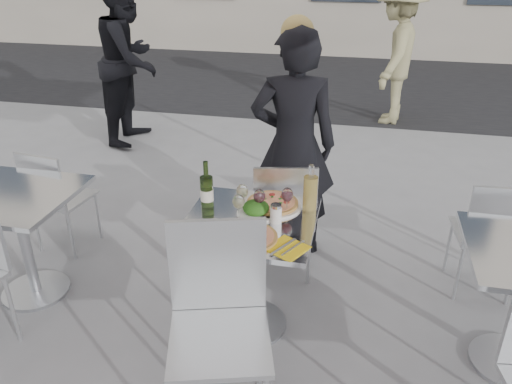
% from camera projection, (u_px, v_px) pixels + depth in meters
% --- Properties ---
extents(ground, '(80.00, 80.00, 0.00)m').
position_uv_depth(ground, '(251.00, 324.00, 3.11)').
color(ground, slate).
extents(street_asphalt, '(24.00, 5.00, 0.00)m').
position_uv_depth(street_asphalt, '(334.00, 79.00, 8.79)').
color(street_asphalt, black).
rests_on(street_asphalt, ground).
extents(main_table, '(0.72, 0.72, 0.75)m').
position_uv_depth(main_table, '(250.00, 252.00, 2.87)').
color(main_table, '#B7BABF').
rests_on(main_table, ground).
extents(side_table_left, '(0.72, 0.72, 0.75)m').
position_uv_depth(side_table_left, '(20.00, 223.00, 3.16)').
color(side_table_left, '#B7BABF').
rests_on(side_table_left, ground).
extents(chair_far, '(0.49, 0.49, 0.89)m').
position_uv_depth(chair_far, '(284.00, 211.00, 3.33)').
color(chair_far, silver).
rests_on(chair_far, ground).
extents(chair_near, '(0.57, 0.58, 1.01)m').
position_uv_depth(chair_near, '(219.00, 310.00, 2.32)').
color(chair_near, silver).
rests_on(chair_near, ground).
extents(side_chair_lfar, '(0.42, 0.43, 0.82)m').
position_uv_depth(side_chair_lfar, '(54.00, 194.00, 3.66)').
color(side_chair_lfar, silver).
rests_on(side_chair_lfar, ground).
extents(side_chair_rfar, '(0.41, 0.42, 0.85)m').
position_uv_depth(side_chair_rfar, '(491.00, 230.00, 3.15)').
color(side_chair_rfar, silver).
rests_on(side_chair_rfar, ground).
extents(woman_diner, '(0.67, 0.49, 1.68)m').
position_uv_depth(woman_diner, '(293.00, 146.00, 3.55)').
color(woman_diner, black).
rests_on(woman_diner, ground).
extents(pedestrian_a, '(0.74, 0.94, 1.90)m').
position_uv_depth(pedestrian_a, '(130.00, 60.00, 5.68)').
color(pedestrian_a, black).
rests_on(pedestrian_a, ground).
extents(pedestrian_b, '(0.84, 1.24, 1.77)m').
position_uv_depth(pedestrian_b, '(395.00, 54.00, 6.32)').
color(pedestrian_b, '#978F61').
rests_on(pedestrian_b, ground).
extents(pizza_near, '(0.30, 0.30, 0.02)m').
position_uv_depth(pizza_near, '(249.00, 237.00, 2.59)').
color(pizza_near, '#BA8B48').
rests_on(pizza_near, main_table).
extents(pizza_far, '(0.34, 0.34, 0.03)m').
position_uv_depth(pizza_far, '(272.00, 204.00, 2.92)').
color(pizza_far, white).
rests_on(pizza_far, main_table).
extents(salad_plate, '(0.22, 0.22, 0.09)m').
position_uv_depth(salad_plate, '(256.00, 209.00, 2.81)').
color(salad_plate, white).
rests_on(salad_plate, main_table).
extents(wine_bottle, '(0.07, 0.07, 0.29)m').
position_uv_depth(wine_bottle, '(207.00, 191.00, 2.84)').
color(wine_bottle, '#38541F').
rests_on(wine_bottle, main_table).
extents(carafe, '(0.08, 0.08, 0.29)m').
position_uv_depth(carafe, '(310.00, 194.00, 2.81)').
color(carafe, '#D6BB5B').
rests_on(carafe, main_table).
extents(sugar_shaker, '(0.06, 0.06, 0.11)m').
position_uv_depth(sugar_shaker, '(276.00, 213.00, 2.73)').
color(sugar_shaker, white).
rests_on(sugar_shaker, main_table).
extents(wineglass_white_a, '(0.07, 0.07, 0.16)m').
position_uv_depth(wineglass_white_a, '(239.00, 203.00, 2.73)').
color(wineglass_white_a, white).
rests_on(wineglass_white_a, main_table).
extents(wineglass_white_b, '(0.07, 0.07, 0.16)m').
position_uv_depth(wineglass_white_b, '(242.00, 192.00, 2.84)').
color(wineglass_white_b, white).
rests_on(wineglass_white_b, main_table).
extents(wineglass_red_a, '(0.07, 0.07, 0.16)m').
position_uv_depth(wineglass_red_a, '(259.00, 197.00, 2.79)').
color(wineglass_red_a, white).
rests_on(wineglass_red_a, main_table).
extents(wineglass_red_b, '(0.07, 0.07, 0.16)m').
position_uv_depth(wineglass_red_b, '(287.00, 196.00, 2.80)').
color(wineglass_red_b, white).
rests_on(wineglass_red_b, main_table).
extents(napkin_left, '(0.24, 0.24, 0.01)m').
position_uv_depth(napkin_left, '(189.00, 239.00, 2.59)').
color(napkin_left, yellow).
rests_on(napkin_left, main_table).
extents(napkin_right, '(0.24, 0.24, 0.01)m').
position_uv_depth(napkin_right, '(287.00, 248.00, 2.51)').
color(napkin_right, yellow).
rests_on(napkin_right, main_table).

